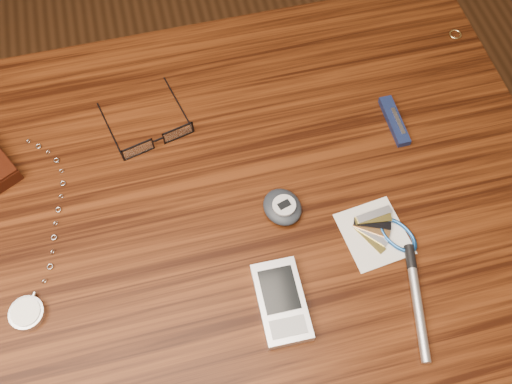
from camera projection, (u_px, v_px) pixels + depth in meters
ground at (230, 340)px, 1.46m from camera, size 3.80×3.80×0.00m
desk at (214, 239)px, 0.89m from camera, size 1.00×0.70×0.75m
eyeglasses at (157, 138)px, 0.84m from camera, size 0.14×0.14×0.03m
gold_ring at (455, 34)px, 0.95m from camera, size 0.02×0.02×0.00m
pocket_watch at (29, 306)px, 0.73m from camera, size 0.09×0.29×0.01m
pda_phone at (281, 302)px, 0.73m from camera, size 0.06×0.11×0.02m
pedometer at (282, 207)px, 0.79m from camera, size 0.07×0.07×0.02m
notepad_keys at (385, 233)px, 0.78m from camera, size 0.11×0.10×0.01m
pocket_knife at (394, 121)px, 0.86m from camera, size 0.02×0.09×0.01m
silver_pen at (416, 292)px, 0.73m from camera, size 0.05×0.15×0.01m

